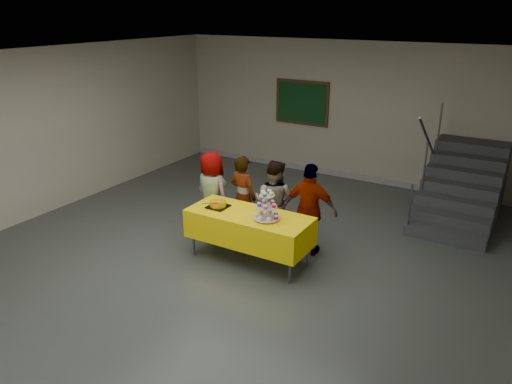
% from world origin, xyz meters
% --- Properties ---
extents(room_shell, '(10.00, 10.04, 3.02)m').
position_xyz_m(room_shell, '(0.00, 0.02, 2.13)').
color(room_shell, '#4C514C').
rests_on(room_shell, ground).
extents(bake_table, '(1.88, 0.78, 0.77)m').
position_xyz_m(bake_table, '(0.27, 0.52, 0.56)').
color(bake_table, '#595960').
rests_on(bake_table, ground).
extents(cupcake_stand, '(0.38, 0.38, 0.44)m').
position_xyz_m(cupcake_stand, '(0.60, 0.47, 0.94)').
color(cupcake_stand, silver).
rests_on(cupcake_stand, bake_table).
extents(bear_cake, '(0.32, 0.36, 0.12)m').
position_xyz_m(bear_cake, '(-0.28, 0.50, 0.83)').
color(bear_cake, black).
rests_on(bear_cake, bake_table).
extents(schoolchild_a, '(0.78, 0.60, 1.43)m').
position_xyz_m(schoolchild_a, '(-0.79, 1.06, 0.72)').
color(schoolchild_a, slate).
rests_on(schoolchild_a, ground).
extents(schoolchild_b, '(0.55, 0.40, 1.40)m').
position_xyz_m(schoolchild_b, '(-0.29, 1.23, 0.70)').
color(schoolchild_b, slate).
rests_on(schoolchild_b, ground).
extents(schoolchild_c, '(0.72, 0.58, 1.41)m').
position_xyz_m(schoolchild_c, '(0.28, 1.26, 0.70)').
color(schoolchild_c, slate).
rests_on(schoolchild_c, ground).
extents(schoolchild_d, '(0.89, 0.44, 1.46)m').
position_xyz_m(schoolchild_d, '(0.94, 1.20, 0.73)').
color(schoolchild_d, slate).
rests_on(schoolchild_d, ground).
extents(staircase, '(1.30, 2.40, 2.04)m').
position_xyz_m(staircase, '(2.70, 4.13, 0.49)').
color(staircase, '#424447').
rests_on(staircase, ground).
extents(noticeboard, '(1.30, 0.05, 1.00)m').
position_xyz_m(noticeboard, '(-1.04, 4.96, 1.60)').
color(noticeboard, '#472B16').
rests_on(noticeboard, ground).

